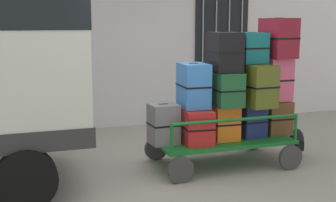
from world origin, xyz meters
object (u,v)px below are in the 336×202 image
Objects in this scene: suitcase_left_bottom at (163,124)px; suitcase_center_middle at (223,88)px; suitcase_midright_middle at (251,84)px; suitcase_midright_bottom at (250,120)px; suitcase_center_top at (224,52)px; luggage_cart at (221,143)px; suitcase_right_middle at (276,79)px; backpack at (296,142)px; suitcase_center_bottom at (222,121)px; suitcase_midleft_bottom at (194,124)px; suitcase_right_top at (278,38)px; suitcase_right_bottom at (275,117)px; suitcase_midleft_middle at (193,85)px; suitcase_midright_top at (252,48)px.

suitcase_center_middle reaches higher than suitcase_left_bottom.
suitcase_midright_bottom is at bearing 90.00° from suitcase_midright_middle.
suitcase_center_top is 1.13m from suitcase_midright_bottom.
suitcase_left_bottom reaches higher than luggage_cart.
suitcase_right_middle reaches higher than suitcase_center_middle.
backpack is (1.33, 0.06, -1.46)m from suitcase_center_top.
suitcase_center_top reaches higher than suitcase_center_middle.
suitcase_center_bottom is 0.86× the size of suitcase_right_middle.
suitcase_midleft_bottom is 1.48m from suitcase_right_middle.
suitcase_center_bottom is 1.40m from backpack.
luggage_cart is at bearing 176.24° from suitcase_midright_middle.
suitcase_right_middle is 1.47× the size of backpack.
suitcase_midleft_bottom reaches higher than luggage_cart.
suitcase_center_bottom reaches higher than suitcase_midleft_bottom.
backpack is (2.23, 0.04, -0.48)m from suitcase_left_bottom.
suitcase_center_top is 0.93m from suitcase_right_top.
luggage_cart is 1.77m from suitcase_right_top.
suitcase_right_bottom is 0.86× the size of suitcase_right_top.
suitcase_midright_middle is 0.46m from suitcase_right_middle.
suitcase_midright_middle reaches higher than suitcase_center_bottom.
suitcase_left_bottom is 1.82m from suitcase_right_bottom.
suitcase_right_top is (1.82, 0.03, 1.17)m from suitcase_left_bottom.
suitcase_right_middle is at bearing 3.55° from suitcase_center_middle.
suitcase_midleft_middle is 1.36m from suitcase_right_middle.
suitcase_center_bottom is at bearing 90.00° from suitcase_center_top.
suitcase_midleft_bottom is 1.31× the size of suitcase_midleft_middle.
suitcase_midright_middle is 0.70m from suitcase_right_bottom.
suitcase_midright_middle is 1.39× the size of suitcase_right_middle.
suitcase_midleft_bottom is at bearing 177.83° from suitcase_center_top.
suitcase_midright_middle reaches higher than backpack.
luggage_cart is at bearing 2.67° from suitcase_midleft_bottom.
suitcase_left_bottom is 0.63× the size of suitcase_midright_middle.
backpack is (0.87, 0.04, -1.51)m from suitcase_midright_top.
suitcase_left_bottom is 1.45m from suitcase_midright_middle.
suitcase_left_bottom is 0.96× the size of suitcase_right_top.
suitcase_midright_middle is (0.45, 0.01, -0.49)m from suitcase_center_top.
suitcase_midright_bottom is 0.95× the size of suitcase_right_bottom.
suitcase_right_bottom is at bearing 3.18° from suitcase_midright_top.
suitcase_right_middle is (1.36, 0.02, 0.03)m from suitcase_midleft_middle.
suitcase_midright_top is (0.45, -0.02, 1.39)m from luggage_cart.
suitcase_midright_middle reaches higher than suitcase_left_bottom.
luggage_cart is 1.33m from backpack.
suitcase_center_middle is at bearing -90.00° from suitcase_center_bottom.
suitcase_center_top is at bearing -177.33° from backpack.
suitcase_center_bottom is 0.77× the size of suitcase_center_middle.
suitcase_left_bottom is 0.79× the size of suitcase_center_middle.
suitcase_right_bottom is at bearing 0.27° from suitcase_midleft_middle.
suitcase_midleft_middle is at bearing 178.82° from suitcase_midright_top.
suitcase_midleft_bottom is 1.41m from suitcase_midright_top.
suitcase_midright_middle reaches higher than suitcase_midright_bottom.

